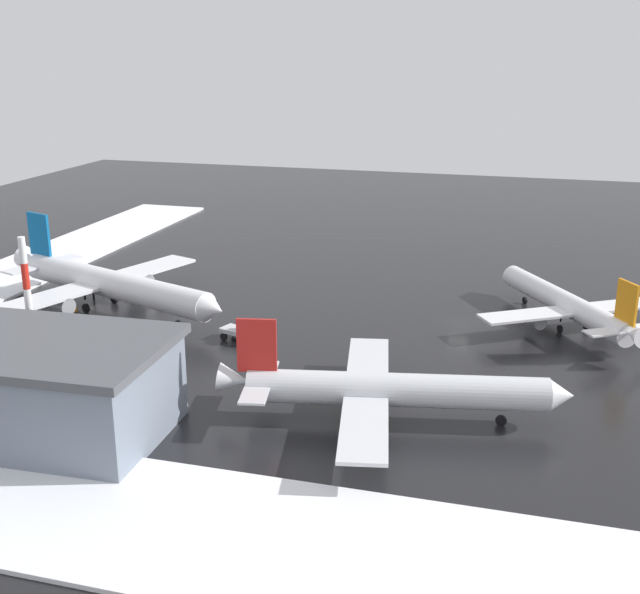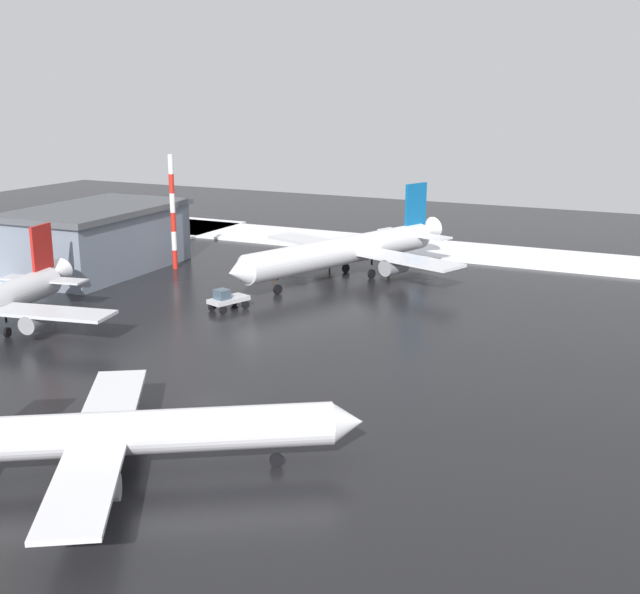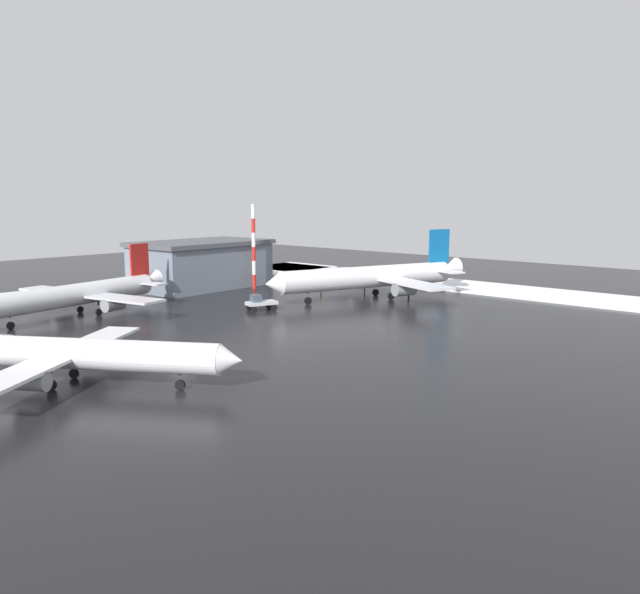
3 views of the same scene
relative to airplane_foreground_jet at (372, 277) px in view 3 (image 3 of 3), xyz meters
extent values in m
plane|color=black|center=(44.10, 7.43, -3.74)|extent=(240.00, 240.00, 0.00)
cube|color=white|center=(-22.90, 7.43, -3.55)|extent=(14.00, 116.00, 0.38)
cylinder|color=white|center=(0.87, -0.31, 0.00)|extent=(31.35, 14.21, 3.63)
cone|color=white|center=(17.14, -6.14, 0.00)|extent=(3.57, 4.11, 3.45)
cone|color=white|center=(-15.60, 5.59, 0.64)|extent=(4.63, 4.19, 3.53)
cube|color=white|center=(0.81, 9.00, -0.32)|extent=(9.10, 14.64, 0.38)
cylinder|color=gray|center=(0.59, 6.81, -1.39)|extent=(4.13, 3.23, 2.13)
cube|color=white|center=(-5.09, -7.47, -0.32)|extent=(9.10, 14.64, 0.38)
cylinder|color=gray|center=(-3.87, -5.64, -1.39)|extent=(4.13, 3.23, 2.13)
cube|color=#0C5999|center=(-13.19, 4.73, 4.58)|extent=(4.15, 1.80, 5.97)
cube|color=white|center=(-11.91, 7.67, 0.42)|extent=(4.34, 5.76, 0.26)
cube|color=white|center=(-14.07, 1.64, 0.42)|extent=(4.34, 5.76, 0.26)
cylinder|color=black|center=(11.41, -4.09, -1.60)|extent=(0.26, 0.26, 0.75)
cylinder|color=black|center=(11.41, -4.09, -3.15)|extent=(1.23, 0.75, 1.17)
cylinder|color=black|center=(-1.35, 2.98, -1.60)|extent=(0.26, 0.26, 0.75)
cylinder|color=black|center=(-1.35, 2.98, -3.15)|extent=(1.23, 0.75, 1.17)
cylinder|color=black|center=(-2.93, -1.44, -1.60)|extent=(0.26, 0.26, 0.75)
cylinder|color=black|center=(-2.93, -1.44, -3.15)|extent=(1.23, 0.75, 1.17)
cylinder|color=white|center=(56.40, 10.64, -0.83)|extent=(15.82, 22.49, 2.82)
cone|color=white|center=(49.14, 21.96, -0.83)|extent=(3.33, 3.13, 2.68)
cube|color=white|center=(52.01, 4.86, -1.08)|extent=(11.06, 8.90, 0.30)
cylinder|color=gray|center=(53.19, 6.11, -1.91)|extent=(2.92, 3.27, 1.66)
cube|color=white|center=(63.47, 12.22, -1.08)|extent=(11.06, 8.90, 0.30)
cylinder|color=gray|center=(61.85, 11.67, -1.91)|extent=(2.92, 3.27, 1.66)
cylinder|color=black|center=(51.69, 17.98, -2.08)|extent=(0.20, 0.20, 0.58)
cylinder|color=black|center=(51.69, 17.98, -3.28)|extent=(0.74, 0.93, 0.91)
cylinder|color=black|center=(56.21, 7.55, -2.08)|extent=(0.20, 0.20, 0.58)
cylinder|color=black|center=(56.21, 7.55, -3.28)|extent=(0.74, 0.93, 0.91)
cylinder|color=black|center=(59.28, 9.53, -2.08)|extent=(0.20, 0.20, 0.58)
cylinder|color=black|center=(59.28, 9.53, -3.28)|extent=(0.74, 0.93, 0.91)
cylinder|color=silver|center=(41.59, -21.51, -0.54)|extent=(27.46, 8.38, 3.10)
cone|color=silver|center=(26.91, -24.43, 0.01)|extent=(3.71, 3.22, 3.02)
cube|color=silver|center=(37.45, -14.70, -0.82)|extent=(6.25, 12.42, 0.33)
cylinder|color=gray|center=(38.25, -16.40, -1.73)|extent=(3.40, 2.40, 1.83)
cube|color=silver|center=(40.36, -29.38, -0.82)|extent=(6.25, 12.42, 0.33)
cylinder|color=gray|center=(40.46, -27.51, -1.73)|extent=(3.40, 2.40, 1.83)
cube|color=red|center=(29.06, -24.00, 3.38)|extent=(3.64, 1.03, 5.11)
cube|color=silver|center=(28.70, -21.28, -0.18)|extent=(3.18, 4.76, 0.22)
cube|color=silver|center=(29.77, -26.65, -0.18)|extent=(3.18, 4.76, 0.22)
cylinder|color=black|center=(50.99, -19.64, -1.91)|extent=(0.22, 0.22, 0.64)
cylinder|color=black|center=(50.99, -19.64, -3.23)|extent=(1.05, 0.51, 1.00)
cylinder|color=black|center=(38.52, -20.07, -1.91)|extent=(0.22, 0.22, 0.64)
cylinder|color=black|center=(38.52, -20.07, -3.23)|extent=(1.05, 0.51, 1.00)
cylinder|color=black|center=(39.30, -24.01, -1.91)|extent=(0.22, 0.22, 0.64)
cylinder|color=black|center=(39.30, -24.01, -3.23)|extent=(1.05, 0.51, 1.00)
cube|color=silver|center=(20.02, -5.62, -2.59)|extent=(5.06, 3.56, 0.50)
cube|color=#3F5160|center=(20.90, -5.92, -1.79)|extent=(1.81, 1.87, 1.10)
cylinder|color=black|center=(21.87, -5.20, -3.29)|extent=(0.96, 0.59, 0.90)
cylinder|color=black|center=(21.23, -7.08, -3.29)|extent=(0.96, 0.59, 0.90)
cylinder|color=black|center=(18.82, -4.17, -3.29)|extent=(0.96, 0.59, 0.90)
cylinder|color=black|center=(18.18, -6.05, -3.29)|extent=(0.96, 0.59, 0.90)
cylinder|color=black|center=(-5.16, 3.97, -3.31)|extent=(0.16, 0.16, 0.85)
cylinder|color=black|center=(-4.96, 3.92, -3.31)|extent=(0.16, 0.16, 0.85)
cylinder|color=orange|center=(-5.06, 3.94, -2.58)|extent=(0.36, 0.36, 0.62)
sphere|color=tan|center=(-5.06, 3.94, -2.15)|extent=(0.24, 0.24, 0.24)
cylinder|color=black|center=(1.78, -10.05, -3.31)|extent=(0.16, 0.16, 0.85)
cylinder|color=black|center=(1.82, -9.85, -3.31)|extent=(0.16, 0.16, 0.85)
cylinder|color=orange|center=(1.80, -9.95, -2.58)|extent=(0.36, 0.36, 0.62)
sphere|color=tan|center=(1.80, -9.95, -2.15)|extent=(0.24, 0.24, 0.24)
cylinder|color=black|center=(-2.80, -3.77, -3.31)|extent=(0.16, 0.16, 0.85)
cylinder|color=black|center=(-2.93, -3.91, -3.31)|extent=(0.16, 0.16, 0.85)
cylinder|color=orange|center=(-2.86, -3.84, -2.58)|extent=(0.36, 0.36, 0.62)
sphere|color=tan|center=(-2.86, -3.84, -2.15)|extent=(0.24, 0.24, 0.24)
cylinder|color=red|center=(5.14, -23.70, -2.43)|extent=(0.70, 0.70, 2.61)
cylinder|color=white|center=(5.14, -23.70, 0.17)|extent=(0.70, 0.70, 2.61)
cylinder|color=red|center=(5.14, -23.70, 2.78)|extent=(0.70, 0.70, 2.61)
cylinder|color=white|center=(5.14, -23.70, 5.39)|extent=(0.70, 0.70, 2.61)
cylinder|color=red|center=(5.14, -23.70, 7.99)|extent=(0.70, 0.70, 2.61)
cylinder|color=white|center=(5.14, -23.70, 10.60)|extent=(0.70, 0.70, 2.61)
cube|color=slate|center=(10.60, -32.33, 0.26)|extent=(24.53, 14.93, 8.00)
cube|color=#4C4F54|center=(10.60, -32.33, 4.66)|extent=(25.57, 15.96, 0.80)
camera|label=1|loc=(53.21, -87.89, 29.57)|focal=45.00mm
camera|label=2|loc=(93.90, 41.63, 20.41)|focal=45.00mm
camera|label=3|loc=(82.95, 62.57, 13.03)|focal=35.00mm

